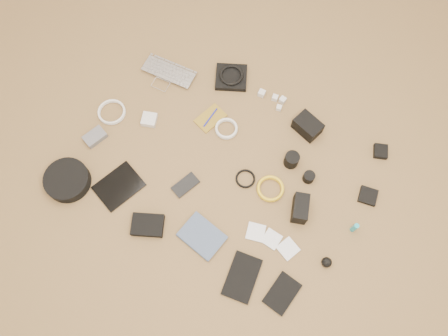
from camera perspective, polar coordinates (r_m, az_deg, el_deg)
The scene contains 33 objects.
laptop at distance 2.38m, azimuth -7.66°, elevation 11.62°, with size 0.28×0.20×0.02m, color #BAB9BE.
headphone_pouch at distance 2.36m, azimuth 0.95°, elevation 11.75°, with size 0.16×0.15×0.03m, color black.
headphones at distance 2.34m, azimuth 0.96°, elevation 12.05°, with size 0.13×0.13×0.02m, color black.
charger_a at distance 2.32m, azimuth 4.95°, elevation 9.70°, with size 0.03×0.03×0.03m, color silver.
charger_b at distance 2.31m, azimuth 7.67°, elevation 8.80°, with size 0.03×0.03×0.03m, color silver.
charger_c at distance 2.29m, azimuth 7.19°, elevation 7.81°, with size 0.03×0.03×0.02m, color silver.
charger_d at distance 2.31m, azimuth 6.68°, elevation 9.10°, with size 0.03×0.03×0.03m, color silver.
dslr_camera at distance 2.23m, azimuth 10.86°, elevation 5.39°, with size 0.13×0.09×0.08m, color black.
lens_pouch at distance 2.30m, azimuth 19.77°, elevation 2.06°, with size 0.06×0.07×0.03m, color black.
notebook_olive at distance 2.25m, azimuth -1.78°, elevation 6.52°, with size 0.10×0.15×0.01m, color olive.
pen_blue at distance 2.24m, azimuth -1.79°, elevation 6.61°, with size 0.01×0.01×0.12m, color #141AA4.
cable_white_a at distance 2.22m, azimuth 0.31°, elevation 5.09°, with size 0.12×0.12×0.01m, color silver.
lens_a at distance 2.14m, azimuth 8.82°, elevation 1.06°, with size 0.07×0.07×0.08m, color black.
lens_b at distance 2.14m, azimuth 11.01°, elevation -1.17°, with size 0.06×0.06×0.05m, color black.
card_reader at distance 2.19m, azimuth 18.29°, elevation -3.48°, with size 0.08×0.08×0.02m, color black.
power_brick at distance 2.26m, azimuth -9.74°, elevation 6.25°, with size 0.07×0.07×0.03m, color silver.
cable_white_b at distance 2.33m, azimuth -14.42°, elevation 7.02°, with size 0.14×0.14×0.01m, color silver.
cable_black at distance 2.12m, azimuth 2.80°, elevation -1.44°, with size 0.10×0.10×0.01m, color black.
cable_yellow at distance 2.11m, azimuth 6.06°, elevation -2.76°, with size 0.13×0.13×0.01m, color yellow.
flash at distance 2.06m, azimuth 9.92°, elevation -5.22°, with size 0.07×0.13×0.09m, color black.
lens_cleaner at distance 2.10m, azimuth 16.67°, elevation -7.47°, with size 0.02×0.02×0.08m, color #1B9BB0.
battery_charger at distance 2.28m, azimuth -16.50°, elevation 3.93°, with size 0.07×0.11×0.03m, color #5D5D62.
tablet at distance 2.16m, azimuth -13.58°, elevation -2.33°, with size 0.16×0.21×0.01m, color black.
phone at distance 2.11m, azimuth -5.07°, elevation -2.23°, with size 0.07×0.13×0.01m, color black.
filter_case_left at distance 2.05m, azimuth 4.17°, elevation -8.36°, with size 0.08×0.08×0.01m, color silver.
filter_case_mid at distance 2.05m, azimuth 6.23°, elevation -9.21°, with size 0.08×0.08×0.01m, color silver.
filter_case_right at distance 2.05m, azimuth 8.36°, elevation -10.39°, with size 0.08×0.08×0.01m, color silver.
air_blower at distance 2.05m, azimuth 13.26°, elevation -11.90°, with size 0.05×0.05×0.05m, color black.
headphone_case at distance 2.22m, azimuth -19.78°, elevation -1.52°, with size 0.21×0.21×0.06m, color black.
drive_case at distance 2.07m, azimuth -9.94°, elevation -7.36°, with size 0.15×0.10×0.04m, color black.
paperback at distance 2.03m, azimuth -4.24°, elevation -10.43°, with size 0.15×0.19×0.02m, color #41526F.
notebook_black_a at distance 2.01m, azimuth 2.38°, elevation -14.04°, with size 0.13×0.21×0.01m, color black.
notebook_black_b at distance 2.02m, azimuth 7.60°, elevation -15.91°, with size 0.11×0.16×0.01m, color black.
Camera 1 is at (0.39, -0.65, 2.00)m, focal length 35.00 mm.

